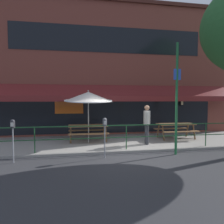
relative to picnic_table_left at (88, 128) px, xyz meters
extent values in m
plane|color=#2D2D30|center=(1.37, -2.21, -0.71)|extent=(120.00, 120.00, 0.00)
cube|color=gray|center=(1.37, -0.21, -0.66)|extent=(15.00, 4.00, 0.10)
cube|color=brown|center=(1.37, 2.04, 2.99)|extent=(15.00, 0.50, 7.40)
cube|color=black|center=(1.37, 1.78, 4.62)|extent=(10.50, 0.02, 1.40)
cube|color=#46211B|center=(1.37, 1.98, 6.79)|extent=(15.00, 0.62, 0.20)
cube|color=black|center=(1.37, 1.78, 0.64)|extent=(12.00, 0.02, 2.30)
cube|color=orange|center=(-0.88, 1.76, 0.94)|extent=(1.50, 0.02, 0.70)
cube|color=maroon|center=(1.37, 1.24, 1.79)|extent=(13.80, 0.92, 0.70)
cube|color=maroon|center=(1.37, 0.73, 1.39)|extent=(13.80, 0.08, 0.28)
cube|color=black|center=(5.50, 1.65, 1.32)|extent=(0.04, 0.28, 0.04)
cube|color=black|center=(5.50, 1.51, 1.14)|extent=(0.18, 0.18, 0.28)
cube|color=beige|center=(5.50, 1.51, 1.14)|extent=(0.13, 0.19, 0.20)
cylinder|color=#194723|center=(-2.08, -1.91, -0.13)|extent=(0.04, 0.04, 0.95)
cylinder|color=#194723|center=(1.37, -1.91, -0.13)|extent=(0.04, 0.04, 0.95)
cylinder|color=#194723|center=(4.82, -1.91, -0.13)|extent=(0.04, 0.04, 0.95)
cube|color=#194723|center=(1.37, -1.91, 0.34)|extent=(13.80, 0.04, 0.04)
cube|color=#194723|center=(1.37, -1.91, -0.13)|extent=(13.80, 0.03, 0.03)
cube|color=brown|center=(0.00, 0.00, 0.13)|extent=(1.80, 0.80, 0.05)
cube|color=brown|center=(0.00, -0.58, -0.17)|extent=(1.80, 0.26, 0.04)
cube|color=brown|center=(0.00, 0.58, -0.17)|extent=(1.80, 0.26, 0.04)
cylinder|color=brown|center=(0.80, -0.32, -0.24)|extent=(0.07, 0.30, 0.73)
cylinder|color=brown|center=(0.80, 0.32, -0.24)|extent=(0.07, 0.30, 0.73)
cylinder|color=brown|center=(-0.80, -0.32, -0.24)|extent=(0.07, 0.30, 0.73)
cylinder|color=brown|center=(-0.80, 0.32, -0.24)|extent=(0.07, 0.30, 0.73)
cube|color=brown|center=(4.35, -0.14, 0.13)|extent=(1.80, 0.80, 0.05)
cube|color=brown|center=(4.35, -0.72, -0.17)|extent=(1.80, 0.26, 0.04)
cube|color=brown|center=(4.35, 0.44, -0.17)|extent=(1.80, 0.26, 0.04)
cylinder|color=brown|center=(5.15, -0.45, -0.24)|extent=(0.07, 0.30, 0.73)
cylinder|color=brown|center=(5.15, 0.18, -0.24)|extent=(0.07, 0.30, 0.73)
cylinder|color=brown|center=(3.55, -0.45, -0.24)|extent=(0.07, 0.30, 0.73)
cylinder|color=brown|center=(3.55, 0.18, -0.24)|extent=(0.07, 0.30, 0.73)
cylinder|color=#B7B2A8|center=(0.00, -0.34, 0.54)|extent=(0.04, 0.04, 2.30)
cone|color=silver|center=(0.00, -0.34, 1.49)|extent=(2.10, 2.12, 0.55)
cylinder|color=white|center=(0.00, -0.34, 1.30)|extent=(2.14, 2.14, 0.20)
sphere|color=#B7B2A8|center=(0.00, -0.34, 1.73)|extent=(0.07, 0.07, 0.07)
cylinder|color=#333338|center=(2.51, -1.01, -0.18)|extent=(0.15, 0.15, 0.86)
cylinder|color=#333338|center=(2.47, -1.21, -0.18)|extent=(0.15, 0.15, 0.86)
cube|color=#B2ADA3|center=(2.49, -1.11, 0.55)|extent=(0.31, 0.44, 0.60)
cylinder|color=#B2ADA3|center=(2.54, -0.86, 0.52)|extent=(0.10, 0.10, 0.54)
cylinder|color=#B2ADA3|center=(2.44, -1.37, 0.52)|extent=(0.10, 0.10, 0.54)
sphere|color=#9E7051|center=(2.49, -1.11, 0.99)|extent=(0.22, 0.22, 0.22)
cylinder|color=gray|center=(-2.62, -2.72, -0.13)|extent=(0.04, 0.04, 1.15)
cylinder|color=#2D2D33|center=(-2.62, -2.72, 0.54)|extent=(0.15, 0.15, 0.20)
sphere|color=#2D2D33|center=(-2.62, -2.72, 0.64)|extent=(0.14, 0.14, 0.14)
cube|color=silver|center=(-2.62, -2.80, 0.55)|extent=(0.08, 0.01, 0.13)
cylinder|color=gray|center=(0.40, -2.69, -0.13)|extent=(0.04, 0.04, 1.15)
cylinder|color=#4C4C51|center=(0.40, -2.69, 0.54)|extent=(0.15, 0.15, 0.20)
sphere|color=#4C4C51|center=(0.40, -2.69, 0.64)|extent=(0.14, 0.14, 0.14)
cube|color=silver|center=(0.40, -2.77, 0.55)|extent=(0.08, 0.01, 0.13)
cylinder|color=#1E6033|center=(3.09, -2.66, 1.36)|extent=(0.09, 0.09, 4.14)
cube|color=blue|center=(3.09, -2.68, 2.27)|extent=(0.28, 0.02, 0.40)
camera|label=1|loc=(-0.70, -10.18, 1.36)|focal=35.00mm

